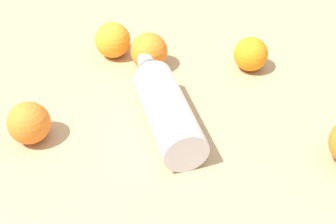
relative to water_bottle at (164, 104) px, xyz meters
name	(u,v)px	position (x,y,z in m)	size (l,w,h in m)	color
ground_plane	(197,130)	(0.05, 0.04, -0.04)	(2.40, 2.40, 0.00)	tan
water_bottle	(164,104)	(0.00, 0.00, 0.00)	(0.28, 0.10, 0.07)	silver
orange_0	(113,40)	(-0.24, -0.02, 0.00)	(0.08, 0.08, 0.08)	orange
orange_1	(149,51)	(-0.17, 0.03, 0.00)	(0.08, 0.08, 0.08)	orange
orange_3	(251,54)	(-0.09, 0.22, 0.00)	(0.07, 0.07, 0.07)	orange
orange_5	(29,123)	(-0.04, -0.23, 0.00)	(0.07, 0.07, 0.07)	orange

